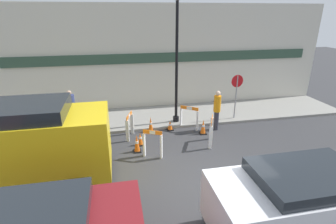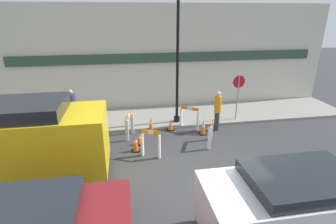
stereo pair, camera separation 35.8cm
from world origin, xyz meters
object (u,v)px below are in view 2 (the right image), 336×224
object	(u,v)px
streetlamp_post	(178,42)
person_worker	(218,109)
person_pedestrian	(72,108)
stop_sign	(238,90)
work_van	(21,140)
parked_car_1	(298,202)

from	to	relation	value
streetlamp_post	person_worker	bearing A→B (deg)	-32.59
person_worker	person_pedestrian	distance (m)	6.43
person_pedestrian	stop_sign	bearing A→B (deg)	-179.34
person_pedestrian	work_van	world-z (taller)	work_van
stop_sign	person_worker	distance (m)	1.67
streetlamp_post	person_pedestrian	bearing A→B (deg)	179.91
stop_sign	person_pedestrian	bearing A→B (deg)	-4.18
person_pedestrian	work_van	xyz separation A→B (m)	(-0.88, -3.64, 0.32)
person_worker	parked_car_1	size ratio (longest dim) A/B	0.42
work_van	person_worker	bearing A→B (deg)	19.70
streetlamp_post	person_worker	xyz separation A→B (m)	(1.63, -1.04, -2.81)
person_worker	parked_car_1	world-z (taller)	person_worker
person_pedestrian	parked_car_1	size ratio (longest dim) A/B	0.41
person_worker	person_pedestrian	world-z (taller)	person_pedestrian
parked_car_1	work_van	distance (m)	7.81
streetlamp_post	work_van	bearing A→B (deg)	-147.04
person_pedestrian	streetlamp_post	bearing A→B (deg)	-178.17
person_worker	work_van	distance (m)	7.69
stop_sign	streetlamp_post	bearing A→B (deg)	-6.05
parked_car_1	streetlamp_post	bearing A→B (deg)	100.67
stop_sign	parked_car_1	bearing A→B (deg)	74.36
person_worker	work_van	bearing A→B (deg)	8.46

